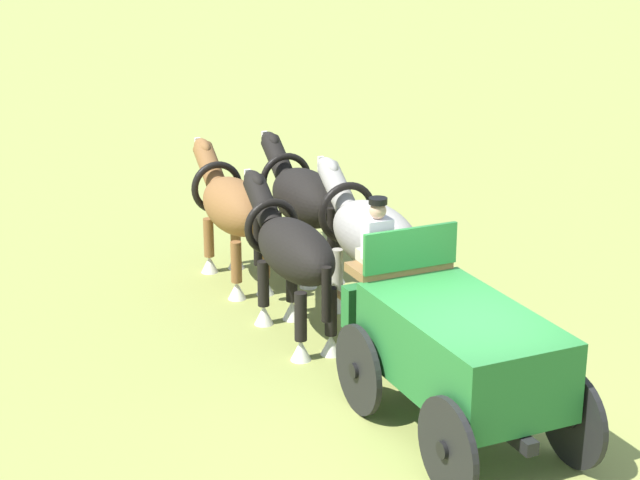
{
  "coord_description": "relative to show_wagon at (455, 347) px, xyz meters",
  "views": [
    {
      "loc": [
        -11.11,
        3.88,
        6.42
      ],
      "look_at": [
        4.33,
        0.91,
        1.2
      ],
      "focal_mm": 59.53,
      "sensor_mm": 36.0,
      "label": 1
    }
  ],
  "objects": [
    {
      "name": "draft_horse_lead_near",
      "position": [
        5.85,
        2.06,
        0.18
      ],
      "size": [
        3.0,
        1.35,
        2.18
      ],
      "color": "brown",
      "rests_on": "ground"
    },
    {
      "name": "draft_horse_rear_off",
      "position": [
        3.61,
        0.19,
        0.26
      ],
      "size": [
        3.13,
        1.44,
        2.27
      ],
      "color": "#9E998E",
      "rests_on": "ground"
    },
    {
      "name": "ground_plane",
      "position": [
        -0.15,
        -0.04,
        -1.14
      ],
      "size": [
        220.0,
        220.0,
        0.0
      ],
      "primitive_type": "plane",
      "color": "olive"
    },
    {
      "name": "draft_horse_rear_near",
      "position": [
        3.33,
        1.46,
        0.2
      ],
      "size": [
        3.07,
        1.32,
        2.2
      ],
      "color": "black",
      "rests_on": "ground"
    },
    {
      "name": "draft_horse_lead_off",
      "position": [
        6.15,
        0.79,
        0.18
      ],
      "size": [
        3.0,
        1.4,
        2.18
      ],
      "color": "black",
      "rests_on": "ground"
    },
    {
      "name": "show_wagon",
      "position": [
        0.0,
        0.0,
        0.0
      ],
      "size": [
        5.73,
        2.5,
        2.67
      ],
      "color": "#236B2D",
      "rests_on": "ground"
    }
  ]
}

